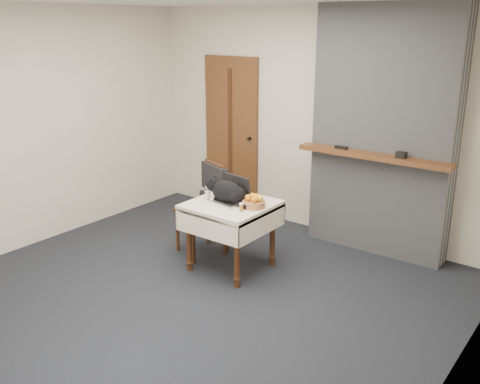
% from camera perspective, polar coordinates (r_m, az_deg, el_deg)
% --- Properties ---
extents(ground, '(4.50, 4.50, 0.00)m').
position_cam_1_polar(ground, '(5.16, -3.81, -10.13)').
color(ground, black).
rests_on(ground, ground).
extents(room_shell, '(4.52, 4.01, 2.61)m').
position_cam_1_polar(room_shell, '(4.97, -0.70, 10.26)').
color(room_shell, beige).
rests_on(room_shell, ground).
extents(door, '(0.82, 0.10, 2.00)m').
position_cam_1_polar(door, '(7.00, -0.92, 6.11)').
color(door, brown).
rests_on(door, ground).
extents(chimney, '(1.62, 0.48, 2.60)m').
position_cam_1_polar(chimney, '(5.80, 14.99, 6.07)').
color(chimney, gray).
rests_on(chimney, ground).
extents(side_table, '(0.78, 0.78, 0.70)m').
position_cam_1_polar(side_table, '(5.31, -0.96, -2.33)').
color(side_table, '#3C1F10').
rests_on(side_table, ground).
extents(laptop, '(0.39, 0.35, 0.26)m').
position_cam_1_polar(laptop, '(5.30, -0.89, -0.36)').
color(laptop, '#B7B7BC').
rests_on(laptop, side_table).
extents(cat, '(0.54, 0.25, 0.26)m').
position_cam_1_polar(cat, '(5.25, -1.31, 0.00)').
color(cat, black).
rests_on(cat, side_table).
extents(cream_jar, '(0.06, 0.06, 0.07)m').
position_cam_1_polar(cream_jar, '(5.44, -3.46, -0.24)').
color(cream_jar, silver).
rests_on(cream_jar, side_table).
extents(pill_bottle, '(0.04, 0.04, 0.08)m').
position_cam_1_polar(pill_bottle, '(5.03, 0.13, -1.61)').
color(pill_bottle, '#A36814').
rests_on(pill_bottle, side_table).
extents(fruit_basket, '(0.22, 0.22, 0.13)m').
position_cam_1_polar(fruit_basket, '(5.14, 1.48, -1.08)').
color(fruit_basket, '#A96D44').
rests_on(fruit_basket, side_table).
extents(desk_clutter, '(0.12, 0.05, 0.01)m').
position_cam_1_polar(desk_clutter, '(5.21, 0.70, -1.37)').
color(desk_clutter, black).
rests_on(desk_clutter, side_table).
extents(chair, '(0.57, 0.57, 0.99)m').
position_cam_1_polar(chair, '(5.71, -3.39, -0.41)').
color(chair, '#3C1F10').
rests_on(chair, ground).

